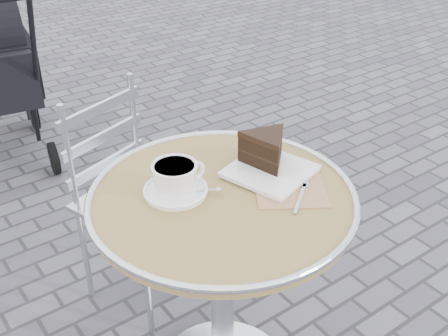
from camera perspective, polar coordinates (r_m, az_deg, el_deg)
cafe_table at (r=1.58m, az=-0.15°, el=-7.73°), size 0.72×0.72×0.74m
cappuccino_set at (r=1.48m, az=-4.91°, el=-1.28°), size 0.18×0.17×0.09m
cake_plate_set at (r=1.57m, az=4.46°, el=1.43°), size 0.26×0.35×0.11m
bistro_chair at (r=2.03m, az=-10.43°, el=-0.60°), size 0.46×0.46×0.82m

